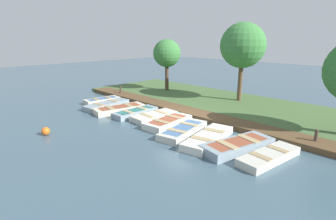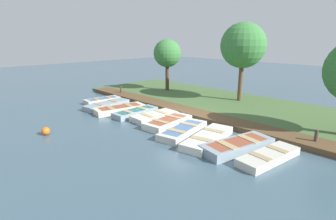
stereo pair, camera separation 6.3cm
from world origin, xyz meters
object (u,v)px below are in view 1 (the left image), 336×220
mooring_post_near (121,91)px  rowboat_2 (120,109)px  rowboat_4 (154,116)px  rowboat_3 (135,112)px  rowboat_9 (269,156)px  mooring_post_far (316,138)px  rowboat_8 (238,145)px  rowboat_6 (183,130)px  park_tree_far_left (167,54)px  rowboat_7 (208,138)px  park_tree_left (243,46)px  rowboat_5 (168,122)px  rowboat_1 (107,105)px  rowboat_0 (102,100)px  buoy (46,131)px

mooring_post_near → rowboat_2: bearing=54.2°
rowboat_2 → rowboat_4: (-0.53, 2.84, -0.01)m
rowboat_3 → rowboat_9: size_ratio=0.97×
mooring_post_far → rowboat_8: bearing=-39.2°
rowboat_6 → park_tree_far_left: (-6.88, -8.16, 3.20)m
rowboat_4 → rowboat_2: bearing=-76.5°
rowboat_2 → mooring_post_near: mooring_post_near is taller
rowboat_7 → mooring_post_near: bearing=-115.8°
rowboat_7 → park_tree_left: size_ratio=0.63×
mooring_post_near → park_tree_left: (-4.93, 8.23, 3.76)m
rowboat_2 → rowboat_4: 2.89m
mooring_post_far → rowboat_5: bearing=-68.9°
rowboat_1 → park_tree_left: 10.53m
rowboat_0 → rowboat_3: size_ratio=0.88×
park_tree_far_left → mooring_post_near: bearing=-21.7°
rowboat_1 → rowboat_6: 7.30m
rowboat_1 → rowboat_7: bearing=83.0°
mooring_post_near → park_tree_left: size_ratio=0.14×
mooring_post_near → rowboat_8: bearing=77.7°
rowboat_8 → mooring_post_far: bearing=154.3°
rowboat_8 → rowboat_6: bearing=-72.6°
rowboat_6 → mooring_post_far: mooring_post_far is taller
rowboat_1 → rowboat_2: bearing=83.9°
mooring_post_near → park_tree_far_left: (-3.91, 1.55, 2.96)m
rowboat_7 → mooring_post_far: size_ratio=4.37×
rowboat_4 → park_tree_far_left: 8.77m
rowboat_7 → mooring_post_near: size_ratio=4.37×
mooring_post_far → rowboat_4: bearing=-74.1°
rowboat_2 → rowboat_8: (-0.10, 8.76, 0.02)m
rowboat_0 → rowboat_2: size_ratio=0.76×
rowboat_7 → rowboat_2: bearing=-101.8°
rowboat_5 → rowboat_8: size_ratio=0.85×
rowboat_2 → park_tree_far_left: park_tree_far_left is taller
rowboat_8 → rowboat_1: bearing=-75.8°
buoy → rowboat_5: bearing=148.8°
rowboat_5 → mooring_post_far: 7.23m
rowboat_3 → rowboat_8: bearing=87.5°
mooring_post_far → park_tree_far_left: park_tree_far_left is taller
rowboat_1 → buoy: size_ratio=8.41×
rowboat_5 → rowboat_9: rowboat_5 is taller
rowboat_8 → rowboat_9: rowboat_8 is taller
park_tree_far_left → rowboat_4: bearing=40.1°
rowboat_0 → park_tree_far_left: size_ratio=0.58×
rowboat_1 → rowboat_5: 5.84m
rowboat_8 → mooring_post_far: (-2.77, 2.26, 0.21)m
rowboat_0 → rowboat_1: 1.47m
rowboat_3 → buoy: (5.37, -0.39, 0.03)m
rowboat_0 → rowboat_7: size_ratio=0.74×
mooring_post_far → rowboat_9: bearing=-17.2°
rowboat_3 → park_tree_far_left: 8.22m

